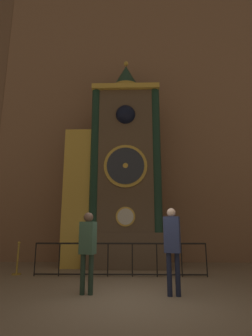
% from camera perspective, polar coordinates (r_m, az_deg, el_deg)
% --- Properties ---
extents(ground_plane, '(28.00, 28.00, 0.00)m').
position_cam_1_polar(ground_plane, '(5.83, 1.65, -26.95)').
color(ground_plane, '#847056').
extents(cathedral_back_wall, '(24.00, 0.32, 15.28)m').
position_cam_1_polar(cathedral_back_wall, '(13.01, 0.96, 15.82)').
color(cathedral_back_wall, '#936B4C').
rests_on(cathedral_back_wall, ground_plane).
extents(clock_tower, '(3.86, 1.82, 8.44)m').
position_cam_1_polar(clock_tower, '(10.28, -1.79, -1.23)').
color(clock_tower, brown).
rests_on(clock_tower, ground_plane).
extents(railing_fence, '(5.15, 0.05, 0.96)m').
position_cam_1_polar(railing_fence, '(8.25, -1.29, -18.87)').
color(railing_fence, black).
rests_on(railing_fence, ground_plane).
extents(visitor_near, '(0.39, 0.32, 1.76)m').
position_cam_1_polar(visitor_near, '(6.19, -8.34, -15.99)').
color(visitor_near, '#213427').
rests_on(visitor_near, ground_plane).
extents(visitor_far, '(0.39, 0.31, 1.85)m').
position_cam_1_polar(visitor_far, '(6.08, 10.05, -15.60)').
color(visitor_far, '#1B213A').
rests_on(visitor_far, ground_plane).
extents(stanchion_post, '(0.28, 0.28, 0.98)m').
position_cam_1_polar(stanchion_post, '(9.22, -22.60, -18.71)').
color(stanchion_post, '#B28E33').
rests_on(stanchion_post, ground_plane).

